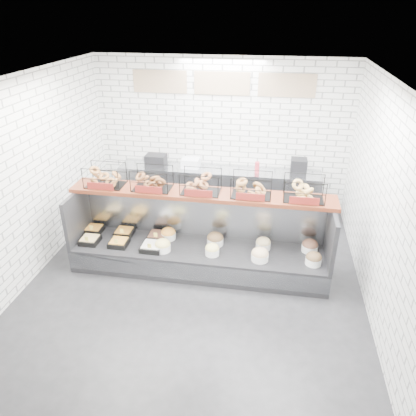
# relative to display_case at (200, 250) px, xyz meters

# --- Properties ---
(ground) EXTENTS (5.50, 5.50, 0.00)m
(ground) POSITION_rel_display_case_xyz_m (-0.00, -0.34, -0.33)
(ground) COLOR black
(ground) RESTS_ON ground
(room_shell) EXTENTS (5.02, 5.51, 3.01)m
(room_shell) POSITION_rel_display_case_xyz_m (-0.00, 0.26, 1.73)
(room_shell) COLOR white
(room_shell) RESTS_ON ground
(display_case) EXTENTS (4.00, 0.90, 1.20)m
(display_case) POSITION_rel_display_case_xyz_m (0.00, 0.00, 0.00)
(display_case) COLOR black
(display_case) RESTS_ON ground
(bagel_shelf) EXTENTS (4.10, 0.50, 0.40)m
(bagel_shelf) POSITION_rel_display_case_xyz_m (-0.00, 0.17, 1.05)
(bagel_shelf) COLOR #451A0E
(bagel_shelf) RESTS_ON display_case
(prep_counter) EXTENTS (4.00, 0.60, 1.20)m
(prep_counter) POSITION_rel_display_case_xyz_m (-0.01, 2.08, 0.14)
(prep_counter) COLOR #93969B
(prep_counter) RESTS_ON ground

